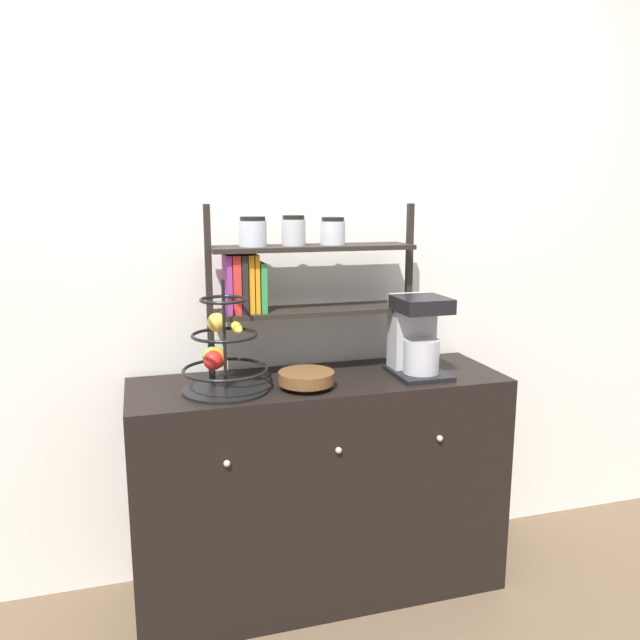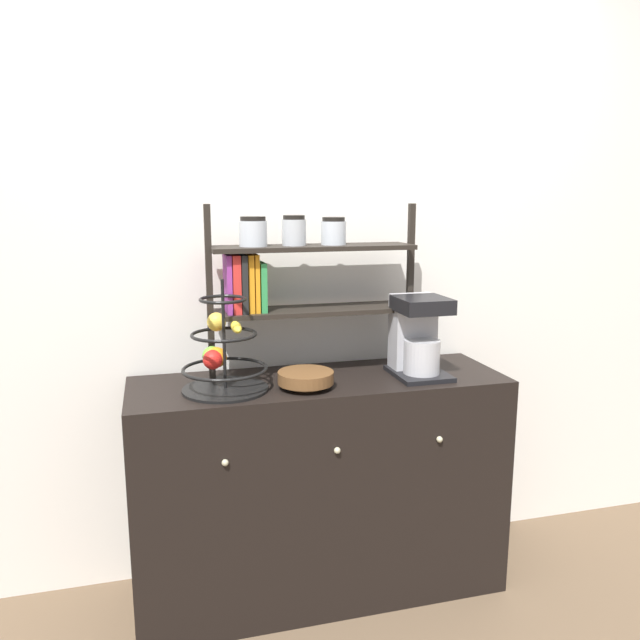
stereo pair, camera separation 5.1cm
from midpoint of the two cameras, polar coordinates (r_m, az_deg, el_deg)
name	(u,v)px [view 1 (the left image)]	position (r m, az deg, el deg)	size (l,w,h in m)	color
ground_plane	(337,622)	(2.64, 0.97, -25.87)	(12.00, 12.00, 0.00)	brown
wall_back	(301,268)	(2.62, -2.31, 4.78)	(7.00, 0.05, 2.60)	silver
sideboard	(320,486)	(2.60, -0.60, -14.93)	(1.46, 0.49, 0.89)	black
coffee_maker	(416,335)	(2.50, 8.24, -1.38)	(0.20, 0.25, 0.32)	black
fruit_stand	(222,356)	(2.30, -9.54, -3.27)	(0.32, 0.32, 0.41)	black
wooden_bowl	(306,378)	(2.32, -1.88, -5.36)	(0.21, 0.21, 0.06)	brown
shelf_hutch	(288,270)	(2.42, -3.56, 4.57)	(0.84, 0.20, 0.67)	black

